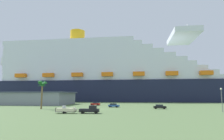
{
  "coord_description": "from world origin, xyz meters",
  "views": [
    {
      "loc": [
        16.67,
        -67.29,
        5.3
      ],
      "look_at": [
        -3.4,
        42.33,
        19.88
      ],
      "focal_mm": 30.05,
      "sensor_mm": 36.0,
      "label": 1
    }
  ],
  "objects_px": {
    "cruise_ship": "(106,77)",
    "parked_car_blue_suv": "(114,105)",
    "small_boat_on_trailer": "(68,110)",
    "parked_car_red_hatchback": "(96,104)",
    "parked_car_black_coupe": "(160,107)",
    "street_lamp": "(222,96)",
    "palm_tree": "(42,87)",
    "pickup_truck": "(90,110)"
  },
  "relations": [
    {
      "from": "parked_car_blue_suv",
      "to": "street_lamp",
      "type": "bearing_deg",
      "value": -22.65
    },
    {
      "from": "parked_car_blue_suv",
      "to": "parked_car_red_hatchback",
      "type": "relative_size",
      "value": 1.02
    },
    {
      "from": "small_boat_on_trailer",
      "to": "cruise_ship",
      "type": "bearing_deg",
      "value": 95.64
    },
    {
      "from": "small_boat_on_trailer",
      "to": "street_lamp",
      "type": "distance_m",
      "value": 46.16
    },
    {
      "from": "cruise_ship",
      "to": "palm_tree",
      "type": "relative_size",
      "value": 21.87
    },
    {
      "from": "cruise_ship",
      "to": "parked_car_black_coupe",
      "type": "distance_m",
      "value": 83.94
    },
    {
      "from": "cruise_ship",
      "to": "parked_car_blue_suv",
      "type": "distance_m",
      "value": 73.1
    },
    {
      "from": "palm_tree",
      "to": "parked_car_blue_suv",
      "type": "xyz_separation_m",
      "value": [
        24.77,
        13.4,
        -7.37
      ]
    },
    {
      "from": "cruise_ship",
      "to": "parked_car_blue_suv",
      "type": "relative_size",
      "value": 48.78
    },
    {
      "from": "palm_tree",
      "to": "cruise_ship",
      "type": "bearing_deg",
      "value": 85.21
    },
    {
      "from": "small_boat_on_trailer",
      "to": "palm_tree",
      "type": "xyz_separation_m",
      "value": [
        -16.28,
        13.38,
        7.23
      ]
    },
    {
      "from": "street_lamp",
      "to": "small_boat_on_trailer",
      "type": "bearing_deg",
      "value": -165.17
    },
    {
      "from": "pickup_truck",
      "to": "parked_car_red_hatchback",
      "type": "xyz_separation_m",
      "value": [
        -8.72,
        37.35,
        -0.21
      ]
    },
    {
      "from": "cruise_ship",
      "to": "small_boat_on_trailer",
      "type": "bearing_deg",
      "value": -84.36
    },
    {
      "from": "palm_tree",
      "to": "parked_car_red_hatchback",
      "type": "xyz_separation_m",
      "value": [
        13.81,
        24.94,
        -7.36
      ]
    },
    {
      "from": "parked_car_red_hatchback",
      "to": "street_lamp",
      "type": "bearing_deg",
      "value": -29.49
    },
    {
      "from": "parked_car_blue_suv",
      "to": "parked_car_red_hatchback",
      "type": "bearing_deg",
      "value": 133.53
    },
    {
      "from": "parked_car_black_coupe",
      "to": "pickup_truck",
      "type": "bearing_deg",
      "value": -134.56
    },
    {
      "from": "palm_tree",
      "to": "street_lamp",
      "type": "relative_size",
      "value": 1.43
    },
    {
      "from": "street_lamp",
      "to": "parked_car_black_coupe",
      "type": "distance_m",
      "value": 20.77
    },
    {
      "from": "small_boat_on_trailer",
      "to": "parked_car_red_hatchback",
      "type": "xyz_separation_m",
      "value": [
        -2.47,
        38.33,
        -0.13
      ]
    },
    {
      "from": "small_boat_on_trailer",
      "to": "parked_car_red_hatchback",
      "type": "relative_size",
      "value": 1.53
    },
    {
      "from": "parked_car_black_coupe",
      "to": "palm_tree",
      "type": "bearing_deg",
      "value": -169.05
    },
    {
      "from": "small_boat_on_trailer",
      "to": "parked_car_blue_suv",
      "type": "bearing_deg",
      "value": 72.4
    },
    {
      "from": "pickup_truck",
      "to": "palm_tree",
      "type": "distance_m",
      "value": 26.69
    },
    {
      "from": "street_lamp",
      "to": "parked_car_red_hatchback",
      "type": "distance_m",
      "value": 54.07
    },
    {
      "from": "parked_car_blue_suv",
      "to": "palm_tree",
      "type": "bearing_deg",
      "value": -151.59
    },
    {
      "from": "parked_car_red_hatchback",
      "to": "parked_car_black_coupe",
      "type": "bearing_deg",
      "value": -29.73
    },
    {
      "from": "cruise_ship",
      "to": "street_lamp",
      "type": "bearing_deg",
      "value": -57.17
    },
    {
      "from": "parked_car_black_coupe",
      "to": "parked_car_red_hatchback",
      "type": "bearing_deg",
      "value": 150.27
    },
    {
      "from": "pickup_truck",
      "to": "palm_tree",
      "type": "relative_size",
      "value": 0.56
    },
    {
      "from": "pickup_truck",
      "to": "parked_car_blue_suv",
      "type": "height_order",
      "value": "pickup_truck"
    },
    {
      "from": "parked_car_blue_suv",
      "to": "parked_car_black_coupe",
      "type": "distance_m",
      "value": 18.86
    },
    {
      "from": "cruise_ship",
      "to": "parked_car_black_coupe",
      "type": "relative_size",
      "value": 48.58
    },
    {
      "from": "cruise_ship",
      "to": "parked_car_blue_suv",
      "type": "bearing_deg",
      "value": -75.35
    },
    {
      "from": "cruise_ship",
      "to": "parked_car_red_hatchback",
      "type": "height_order",
      "value": "cruise_ship"
    },
    {
      "from": "street_lamp",
      "to": "parked_car_blue_suv",
      "type": "xyz_separation_m",
      "value": [
        -35.97,
        15.01,
        -3.98
      ]
    },
    {
      "from": "palm_tree",
      "to": "parked_car_black_coupe",
      "type": "relative_size",
      "value": 2.22
    },
    {
      "from": "cruise_ship",
      "to": "pickup_truck",
      "type": "xyz_separation_m",
      "value": [
        15.66,
        -94.32,
        -17.94
      ]
    },
    {
      "from": "street_lamp",
      "to": "parked_car_blue_suv",
      "type": "height_order",
      "value": "street_lamp"
    },
    {
      "from": "pickup_truck",
      "to": "parked_car_red_hatchback",
      "type": "height_order",
      "value": "pickup_truck"
    },
    {
      "from": "small_boat_on_trailer",
      "to": "parked_car_blue_suv",
      "type": "relative_size",
      "value": 1.5
    }
  ]
}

